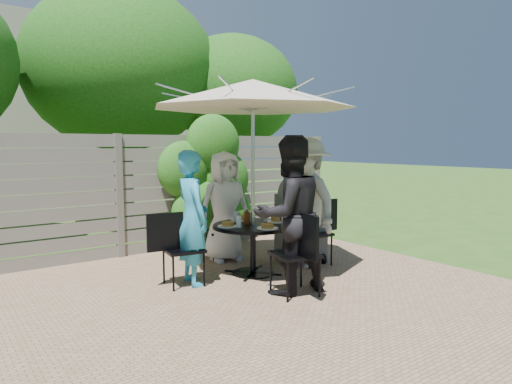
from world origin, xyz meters
TOP-DOWN VIEW (x-y plane):
  - backyard_envelope at (0.09, 10.29)m, footprint 60.00×60.00m
  - patio_table at (1.07, 1.10)m, footprint 1.12×1.12m
  - umbrella at (1.07, 1.10)m, footprint 2.85×2.85m
  - chair_back at (1.18, 2.06)m, footprint 0.49×0.64m
  - person_back at (1.16, 1.93)m, footprint 0.83×0.59m
  - chair_left at (0.11, 1.21)m, footprint 0.68×0.49m
  - person_left at (0.25, 1.20)m, footprint 0.45×0.63m
  - chair_front at (0.96, 0.14)m, footprint 0.54×0.73m
  - person_front at (0.98, 0.28)m, footprint 0.94×0.77m
  - chair_right at (2.03, 1.00)m, footprint 0.68×0.48m
  - person_right at (1.90, 1.01)m, footprint 0.79×1.22m
  - plate_back at (1.11, 1.46)m, footprint 0.26×0.26m
  - plate_left at (0.71, 1.14)m, footprint 0.26×0.26m
  - plate_front at (1.03, 0.75)m, footprint 0.26×0.26m
  - plate_right at (1.43, 1.06)m, footprint 0.26×0.26m
  - glass_back at (1.00, 1.37)m, footprint 0.07×0.07m
  - glass_left at (0.80, 1.03)m, footprint 0.07×0.07m
  - glass_right at (1.34, 1.18)m, footprint 0.07×0.07m
  - syrup_jug at (1.02, 1.16)m, footprint 0.09×0.09m
  - coffee_cup at (1.19, 1.31)m, footprint 0.08×0.08m
  - bbq_grill at (2.02, 1.25)m, footprint 0.76×0.67m

SIDE VIEW (x-z plane):
  - chair_back at x=1.18m, z-range -0.17..0.67m
  - chair_left at x=0.11m, z-range -0.18..0.72m
  - chair_right at x=2.03m, z-range -0.18..0.74m
  - chair_front at x=0.96m, z-range -0.19..0.77m
  - patio_table at x=1.07m, z-range 0.13..0.80m
  - bbq_grill at x=2.02m, z-range -0.06..1.24m
  - plate_back at x=1.11m, z-range 0.66..0.72m
  - plate_left at x=0.71m, z-range 0.66..0.72m
  - plate_front at x=1.03m, z-range 0.66..0.72m
  - plate_right at x=1.43m, z-range 0.66..0.72m
  - coffee_cup at x=1.19m, z-range 0.67..0.79m
  - glass_back at x=1.00m, z-range 0.67..0.81m
  - glass_left at x=0.80m, z-range 0.67..0.81m
  - glass_right at x=1.34m, z-range 0.67..0.81m
  - syrup_jug at x=1.02m, z-range 0.67..0.83m
  - person_back at x=1.16m, z-range 0.00..1.59m
  - person_left at x=0.25m, z-range 0.00..1.63m
  - person_right at x=1.90m, z-range 0.00..1.79m
  - person_front at x=0.98m, z-range 0.00..1.79m
  - umbrella at x=1.07m, z-range 1.07..3.57m
  - backyard_envelope at x=0.09m, z-range 0.11..5.11m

